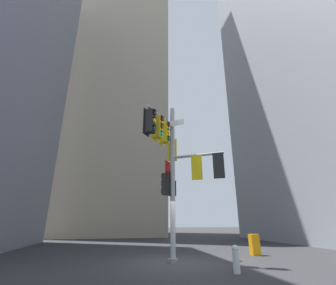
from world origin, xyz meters
TOP-DOWN VIEW (x-y plane):
  - ground at (0.00, 0.00)m, footprint 120.00×120.00m
  - building_tower_right at (19.67, 5.40)m, footprint 17.95×17.95m
  - building_mid_block at (-3.64, 22.06)m, footprint 13.20×13.20m
  - signal_pole_assembly at (-0.01, -0.53)m, footprint 3.74×2.61m
  - fire_hydrant at (1.61, -2.51)m, footprint 0.33×0.23m
  - newspaper_box at (4.62, 1.33)m, footprint 0.45×0.36m

SIDE VIEW (x-z plane):
  - ground at x=0.00m, z-range 0.00..0.00m
  - fire_hydrant at x=1.61m, z-range 0.02..0.90m
  - newspaper_box at x=4.62m, z-range 0.00..1.01m
  - signal_pole_assembly at x=-0.01m, z-range 0.78..7.95m
  - building_tower_right at x=19.67m, z-range 0.00..42.36m
  - building_mid_block at x=-3.64m, z-range 0.00..48.58m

